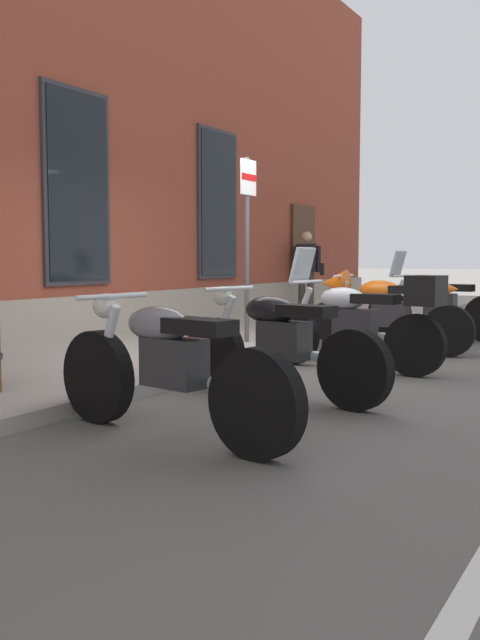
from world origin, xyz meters
name	(u,v)px	position (x,y,z in m)	size (l,w,h in m)	color
ground_plane	(266,364)	(0.00, 0.00, 0.00)	(140.00, 140.00, 0.00)	#565451
sidewalk	(165,351)	(0.00, 1.39, 0.06)	(26.83, 2.78, 0.12)	gray
motorcycle_grey_naked	(167,367)	(-3.28, -0.97, 0.48)	(0.69, 2.14, 0.94)	black
motorcycle_black_naked	(278,343)	(-1.68, -0.98, 0.47)	(0.71, 2.13, 0.94)	black
motorcycle_silver_touring	(361,320)	(0.06, -1.08, 0.55)	(0.65, 2.08, 1.31)	black
motorcycle_orange_sport	(380,308)	(1.62, -0.77, 0.57)	(0.62, 2.16, 1.04)	black
motorcycle_green_touring	(444,303)	(3.46, -1.12, 0.54)	(0.62, 2.13, 1.30)	black
pedestrian_dark_jacket	(307,267)	(6.21, 2.32, 1.01)	(0.31, 0.65, 1.59)	#38332D
parking_sign	(247,223)	(0.90, 0.74, 1.63)	(0.36, 0.07, 2.33)	#4C4C51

